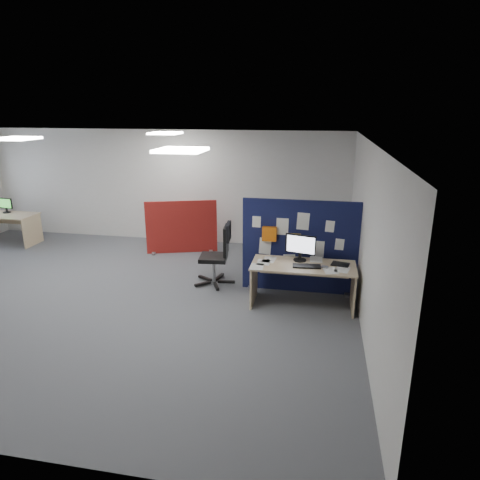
% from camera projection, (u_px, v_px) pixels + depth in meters
% --- Properties ---
extents(floor, '(9.00, 9.00, 0.00)m').
position_uv_depth(floor, '(97.00, 296.00, 7.55)').
color(floor, '#56585E').
rests_on(floor, ground).
extents(ceiling, '(9.00, 7.00, 0.02)m').
position_uv_depth(ceiling, '(80.00, 140.00, 6.75)').
color(ceiling, white).
rests_on(ceiling, wall_back).
extents(wall_back, '(9.00, 0.02, 2.70)m').
position_uv_depth(wall_back, '(163.00, 186.00, 10.44)').
color(wall_back, silver).
rests_on(wall_back, floor).
extents(wall_right, '(0.02, 7.00, 2.70)m').
position_uv_depth(wall_right, '(367.00, 237.00, 6.35)').
color(wall_right, silver).
rests_on(wall_right, floor).
extents(ceiling_lights, '(4.10, 4.10, 0.04)m').
position_uv_depth(ceiling_lights, '(119.00, 139.00, 7.33)').
color(ceiling_lights, white).
rests_on(ceiling_lights, ceiling).
extents(navy_divider, '(2.03, 0.30, 1.68)m').
position_uv_depth(navy_divider, '(299.00, 247.00, 7.54)').
color(navy_divider, '#100F39').
rests_on(navy_divider, floor).
extents(main_desk, '(1.70, 0.76, 0.73)m').
position_uv_depth(main_desk, '(303.00, 274.00, 7.09)').
color(main_desk, tan).
rests_on(main_desk, floor).
extents(monitor_main, '(0.51, 0.21, 0.45)m').
position_uv_depth(monitor_main, '(300.00, 246.00, 7.11)').
color(monitor_main, black).
rests_on(monitor_main, main_desk).
extents(keyboard, '(0.46, 0.21, 0.02)m').
position_uv_depth(keyboard, '(307.00, 266.00, 6.90)').
color(keyboard, black).
rests_on(keyboard, main_desk).
extents(mouse, '(0.11, 0.08, 0.03)m').
position_uv_depth(mouse, '(325.00, 267.00, 6.85)').
color(mouse, '#9A9A9F').
rests_on(mouse, main_desk).
extents(paper_tray, '(0.32, 0.28, 0.01)m').
position_uv_depth(paper_tray, '(340.00, 264.00, 6.99)').
color(paper_tray, black).
rests_on(paper_tray, main_desk).
extents(red_divider, '(1.54, 0.53, 1.20)m').
position_uv_depth(red_divider, '(182.00, 228.00, 9.68)').
color(red_divider, maroon).
rests_on(red_divider, floor).
extents(second_desk, '(1.50, 0.75, 0.73)m').
position_uv_depth(second_desk, '(6.00, 221.00, 10.37)').
color(second_desk, tan).
rests_on(second_desk, floor).
extents(monitor_second, '(0.40, 0.18, 0.36)m').
position_uv_depth(monitor_second, '(6.00, 205.00, 10.38)').
color(monitor_second, black).
rests_on(monitor_second, second_desk).
extents(office_chair, '(0.76, 0.77, 1.17)m').
position_uv_depth(office_chair, '(220.00, 250.00, 7.90)').
color(office_chair, black).
rests_on(office_chair, floor).
extents(desk_papers, '(1.60, 0.84, 0.00)m').
position_uv_depth(desk_papers, '(296.00, 265.00, 7.00)').
color(desk_papers, white).
rests_on(desk_papers, main_desk).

